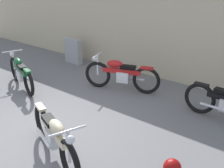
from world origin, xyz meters
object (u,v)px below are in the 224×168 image
object	(u,v)px
helmet	(172,168)
motorcycle_cream	(54,137)
motorcycle_red	(121,74)
stone_marker	(73,51)
motorcycle_green	(21,72)

from	to	relation	value
helmet	motorcycle_cream	xyz separation A→B (m)	(-1.78, -0.88, 0.30)
motorcycle_red	motorcycle_cream	xyz separation A→B (m)	(0.92, -3.11, -0.01)
stone_marker	helmet	xyz separation A→B (m)	(5.46, -3.11, -0.29)
motorcycle_red	motorcycle_green	size ratio (longest dim) A/B	1.03
motorcycle_cream	helmet	bearing A→B (deg)	46.58
motorcycle_green	motorcycle_cream	size ratio (longest dim) A/B	1.00
helmet	motorcycle_red	bearing A→B (deg)	140.49
stone_marker	motorcycle_cream	distance (m)	5.42
motorcycle_red	motorcycle_cream	world-z (taller)	motorcycle_red
motorcycle_red	stone_marker	bearing A→B (deg)	-37.03
stone_marker	motorcycle_red	distance (m)	2.89
helmet	motorcycle_green	bearing A→B (deg)	172.57
helmet	motorcycle_green	xyz separation A→B (m)	(-5.00, 0.65, 0.30)
stone_marker	motorcycle_red	xyz separation A→B (m)	(2.76, -0.88, 0.02)
helmet	motorcycle_red	xyz separation A→B (m)	(-2.70, 2.23, 0.31)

